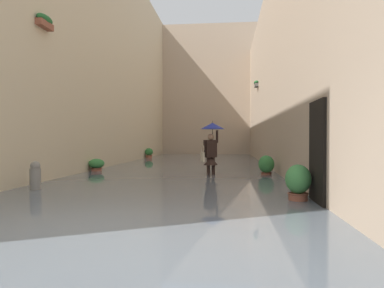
% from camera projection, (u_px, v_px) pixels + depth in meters
% --- Properties ---
extents(ground_plane, '(60.00, 60.00, 0.00)m').
position_uv_depth(ground_plane, '(190.00, 170.00, 16.62)').
color(ground_plane, slate).
extents(flood_water, '(7.85, 29.85, 0.21)m').
position_uv_depth(flood_water, '(190.00, 167.00, 16.62)').
color(flood_water, slate).
rests_on(flood_water, ground_plane).
extents(building_facade_left, '(2.04, 27.85, 8.45)m').
position_uv_depth(building_facade_left, '(287.00, 78.00, 16.11)').
color(building_facade_left, tan).
rests_on(building_facade_left, ground_plane).
extents(building_facade_right, '(2.04, 27.85, 10.80)m').
position_uv_depth(building_facade_right, '(98.00, 57.00, 16.98)').
color(building_facade_right, beige).
rests_on(building_facade_right, ground_plane).
extents(building_facade_far, '(10.65, 1.80, 10.69)m').
position_uv_depth(building_facade_far, '(207.00, 92.00, 29.30)').
color(building_facade_far, tan).
rests_on(building_facade_far, ground_plane).
extents(person_wading, '(0.84, 0.84, 2.08)m').
position_uv_depth(person_wading, '(211.00, 142.00, 12.33)').
color(person_wading, black).
rests_on(person_wading, ground_plane).
extents(potted_plant_far_right, '(0.51, 0.51, 0.85)m').
position_uv_depth(potted_plant_far_right, '(149.00, 154.00, 22.69)').
color(potted_plant_far_right, '#9E563D').
rests_on(potted_plant_far_right, ground_plane).
extents(potted_plant_mid_left, '(0.51, 0.51, 0.94)m').
position_uv_depth(potted_plant_mid_left, '(298.00, 185.00, 7.14)').
color(potted_plant_mid_left, brown).
rests_on(potted_plant_mid_left, ground_plane).
extents(potted_plant_near_right, '(0.60, 0.60, 0.68)m').
position_uv_depth(potted_plant_near_right, '(97.00, 166.00, 13.63)').
color(potted_plant_near_right, brown).
rests_on(potted_plant_near_right, ground_plane).
extents(potted_plant_near_left, '(0.55, 0.55, 0.88)m').
position_uv_depth(potted_plant_near_left, '(266.00, 166.00, 12.22)').
color(potted_plant_near_left, brown).
rests_on(potted_plant_near_left, ground_plane).
extents(mooring_bollard, '(0.26, 0.26, 0.91)m').
position_uv_depth(mooring_bollard, '(35.00, 180.00, 8.63)').
color(mooring_bollard, gray).
rests_on(mooring_bollard, ground_plane).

